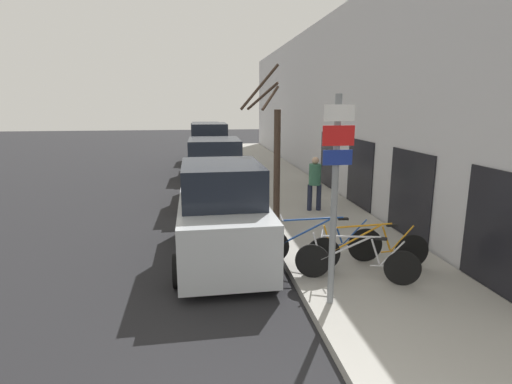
% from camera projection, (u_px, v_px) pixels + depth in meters
% --- Properties ---
extents(ground_plane, '(80.00, 80.00, 0.00)m').
position_uv_depth(ground_plane, '(219.00, 201.00, 13.68)').
color(ground_plane, black).
extents(sidewalk_curb, '(3.20, 32.00, 0.15)m').
position_uv_depth(sidewalk_curb, '(278.00, 182.00, 16.73)').
color(sidewalk_curb, '#9E9B93').
rests_on(sidewalk_curb, ground).
extents(building_facade, '(0.23, 32.00, 6.50)m').
position_uv_depth(building_facade, '(321.00, 105.00, 16.24)').
color(building_facade, '#BCBCC1').
rests_on(building_facade, ground).
extents(signpost, '(0.48, 0.12, 3.24)m').
position_uv_depth(signpost, '(335.00, 192.00, 5.98)').
color(signpost, gray).
rests_on(signpost, sidewalk_curb).
extents(bicycle_0, '(2.06, 0.82, 0.87)m').
position_uv_depth(bicycle_0, '(357.00, 261.00, 7.05)').
color(bicycle_0, black).
rests_on(bicycle_0, sidewalk_curb).
extents(bicycle_1, '(2.39, 0.44, 0.91)m').
position_uv_depth(bicycle_1, '(368.00, 250.00, 7.57)').
color(bicycle_1, black).
rests_on(bicycle_1, sidewalk_curb).
extents(bicycle_2, '(2.54, 0.44, 0.94)m').
position_uv_depth(bicycle_2, '(319.00, 243.00, 7.90)').
color(bicycle_2, black).
rests_on(bicycle_2, sidewalk_curb).
extents(parked_car_0, '(2.01, 4.14, 2.08)m').
position_uv_depth(parked_car_0, '(222.00, 216.00, 8.38)').
color(parked_car_0, '#B2B7BC').
rests_on(parked_car_0, ground).
extents(parked_car_1, '(2.08, 4.22, 2.15)m').
position_uv_depth(parked_car_1, '(215.00, 174.00, 13.30)').
color(parked_car_1, gray).
rests_on(parked_car_1, ground).
extents(parked_car_2, '(1.98, 4.46, 2.40)m').
position_uv_depth(parked_car_2, '(210.00, 152.00, 18.66)').
color(parked_car_2, black).
rests_on(parked_car_2, ground).
extents(parked_car_3, '(2.04, 4.47, 2.22)m').
position_uv_depth(parked_car_3, '(206.00, 143.00, 23.61)').
color(parked_car_3, silver).
rests_on(parked_car_3, ground).
extents(pedestrian_near, '(0.42, 0.35, 1.60)m').
position_uv_depth(pedestrian_near, '(315.00, 180.00, 11.72)').
color(pedestrian_near, '#1E2338').
rests_on(pedestrian_near, sidewalk_curb).
extents(street_tree, '(1.07, 1.45, 4.08)m').
position_uv_depth(street_tree, '(275.00, 155.00, 10.43)').
color(street_tree, '#3D2D23').
rests_on(street_tree, sidewalk_curb).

